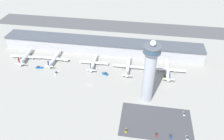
# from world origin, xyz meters

# --- Properties ---
(ground_plane) EXTENTS (1000.00, 1000.00, 0.00)m
(ground_plane) POSITION_xyz_m (0.00, 0.00, 0.00)
(ground_plane) COLOR #9E9B93
(terminal_building) EXTENTS (259.82, 25.00, 17.38)m
(terminal_building) POSITION_xyz_m (0.00, 70.00, 8.79)
(terminal_building) COLOR #B2B2B7
(terminal_building) RESTS_ON ground
(runway_strip) EXTENTS (389.73, 44.00, 0.01)m
(runway_strip) POSITION_xyz_m (0.00, 152.17, 0.00)
(runway_strip) COLOR #515154
(runway_strip) RESTS_ON ground
(control_tower) EXTENTS (15.79, 15.79, 67.00)m
(control_tower) POSITION_xyz_m (62.13, -12.44, 33.91)
(control_tower) COLOR #ADB2BC
(control_tower) RESTS_ON ground
(parking_lot_surface) EXTENTS (64.00, 40.00, 0.01)m
(parking_lot_surface) POSITION_xyz_m (71.89, -40.84, 0.00)
(parking_lot_surface) COLOR #424247
(parking_lot_surface) RESTS_ON ground
(airplane_gate_alpha) EXTENTS (41.33, 35.97, 13.67)m
(airplane_gate_alpha) POSITION_xyz_m (-91.48, 36.77, 4.18)
(airplane_gate_alpha) COLOR silver
(airplane_gate_alpha) RESTS_ON ground
(airplane_gate_bravo) EXTENTS (34.95, 36.53, 12.07)m
(airplane_gate_bravo) POSITION_xyz_m (-53.46, 37.85, 4.37)
(airplane_gate_bravo) COLOR silver
(airplane_gate_bravo) RESTS_ON ground
(airplane_gate_charlie) EXTENTS (35.29, 34.13, 11.93)m
(airplane_gate_charlie) POSITION_xyz_m (-3.25, 37.71, 3.93)
(airplane_gate_charlie) COLOR white
(airplane_gate_charlie) RESTS_ON ground
(airplane_gate_delta) EXTENTS (38.42, 38.08, 12.75)m
(airplane_gate_delta) POSITION_xyz_m (39.07, 35.50, 4.47)
(airplane_gate_delta) COLOR silver
(airplane_gate_delta) RESTS_ON ground
(airplane_gate_echo) EXTENTS (41.74, 39.62, 14.45)m
(airplane_gate_echo) POSITION_xyz_m (84.98, 36.15, 4.78)
(airplane_gate_echo) COLOR white
(airplane_gate_echo) RESTS_ON ground
(service_truck_catering) EXTENTS (4.40, 6.65, 3.03)m
(service_truck_catering) POSITION_xyz_m (81.76, 25.29, 1.06)
(service_truck_catering) COLOR black
(service_truck_catering) RESTS_ON ground
(service_truck_fuel) EXTENTS (7.81, 4.56, 2.96)m
(service_truck_fuel) POSITION_xyz_m (13.88, 21.05, 1.03)
(service_truck_fuel) COLOR black
(service_truck_fuel) RESTS_ON ground
(service_truck_baggage) EXTENTS (5.43, 8.17, 2.85)m
(service_truck_baggage) POSITION_xyz_m (-41.86, 13.73, 0.99)
(service_truck_baggage) COLOR black
(service_truck_baggage) RESTS_ON ground
(service_truck_water) EXTENTS (8.57, 3.46, 2.62)m
(service_truck_water) POSITION_xyz_m (-67.01, 20.96, 0.91)
(service_truck_water) COLOR black
(service_truck_water) RESTS_ON ground
(car_yellow_taxi) EXTENTS (1.81, 4.65, 1.58)m
(car_yellow_taxi) POSITION_xyz_m (97.55, -54.43, 0.62)
(car_yellow_taxi) COLOR black
(car_yellow_taxi) RESTS_ON ground
(car_silver_sedan) EXTENTS (2.06, 4.47, 1.53)m
(car_silver_sedan) POSITION_xyz_m (84.21, -54.48, 0.59)
(car_silver_sedan) COLOR black
(car_silver_sedan) RESTS_ON ground
(car_navy_sedan) EXTENTS (1.89, 4.45, 1.45)m
(car_navy_sedan) POSITION_xyz_m (97.86, -27.07, 0.56)
(car_navy_sedan) COLOR black
(car_navy_sedan) RESTS_ON ground
(car_black_suv) EXTENTS (1.76, 4.37, 1.55)m
(car_black_suv) POSITION_xyz_m (72.23, -54.62, 0.60)
(car_black_suv) COLOR black
(car_black_suv) RESTS_ON ground
(car_green_van) EXTENTS (1.95, 4.13, 1.59)m
(car_green_van) POSITION_xyz_m (46.23, -54.73, 0.62)
(car_green_van) COLOR black
(car_green_van) RESTS_ON ground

